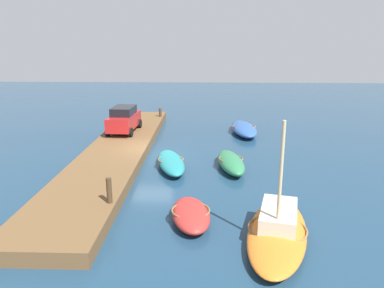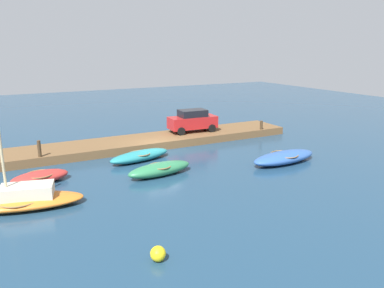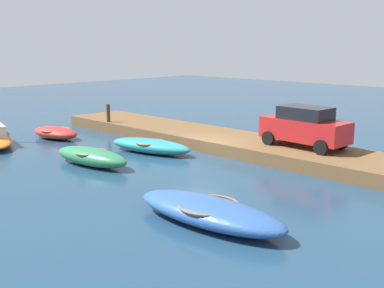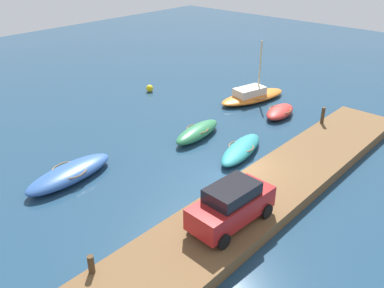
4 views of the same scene
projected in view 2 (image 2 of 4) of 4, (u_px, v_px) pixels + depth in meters
ground_plane at (160, 152)px, 27.46m from camera, size 84.00×84.00×0.00m
dock_platform at (149, 142)px, 29.25m from camera, size 23.62×3.65×0.60m
rowboat_red at (40, 177)px, 21.20m from camera, size 3.32×1.94×0.66m
motorboat_blue at (284, 157)px, 24.80m from camera, size 5.19×2.13×0.76m
rowboat_green at (160, 169)px, 22.40m from camera, size 4.25×1.82×0.77m
rowboat_teal at (140, 156)px, 25.29m from camera, size 4.65×2.35×0.68m
sailboat_orange at (21, 199)px, 17.91m from camera, size 6.17×3.39×4.54m
mooring_post_west at (261, 125)px, 32.10m from camera, size 0.24×0.24×0.74m
mooring_post_mid_west at (39, 149)px, 24.03m from camera, size 0.22×0.22×1.07m
parked_car at (193, 120)px, 31.08m from camera, size 4.02×2.01×1.83m
marker_buoy at (158, 254)px, 13.45m from camera, size 0.57×0.57×0.57m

